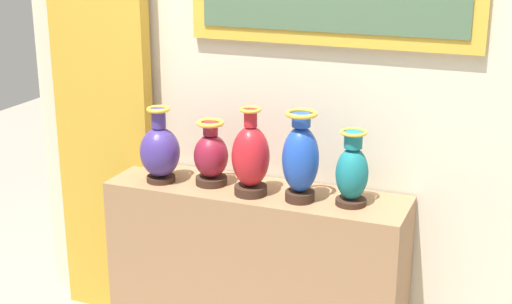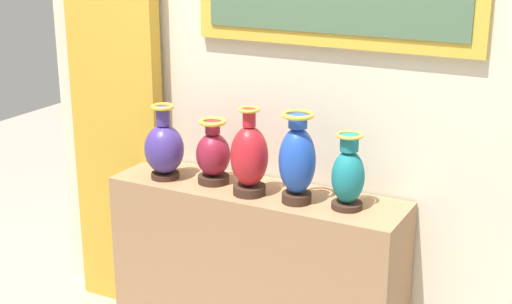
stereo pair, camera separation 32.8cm
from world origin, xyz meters
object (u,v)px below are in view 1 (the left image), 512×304
Objects in this scene: vase_indigo at (160,151)px; vase_crimson at (250,158)px; vase_sapphire at (301,159)px; vase_teal at (352,172)px; vase_burgundy at (211,156)px.

vase_indigo is 0.90× the size of vase_crimson.
vase_indigo is 0.68m from vase_sapphire.
vase_teal is (0.89, 0.04, -0.00)m from vase_indigo.
vase_indigo is 0.89× the size of vase_sapphire.
vase_sapphire is at bearing 0.39° from vase_indigo.
vase_teal is at bearing 9.21° from vase_sapphire.
vase_crimson is 1.20× the size of vase_teal.
vase_teal is at bearing 5.57° from vase_crimson.
vase_sapphire reaches higher than vase_teal.
vase_burgundy is 0.76× the size of vase_sapphire.
vase_sapphire reaches higher than vase_crimson.
vase_burgundy is 0.66m from vase_teal.
vase_burgundy is 0.76× the size of vase_crimson.
vase_burgundy is at bearing 12.28° from vase_indigo.
vase_sapphire is 0.22m from vase_teal.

